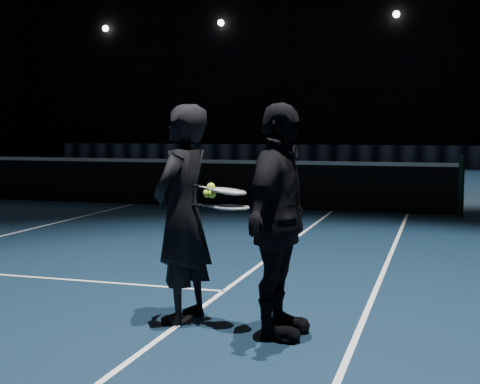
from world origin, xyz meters
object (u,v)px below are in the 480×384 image
object	(u,v)px
racket_upper	(228,191)
tennis_balls	(210,192)
player_b	(278,221)
racket_lower	(231,207)
player_a	(183,214)

from	to	relation	value
racket_upper	tennis_balls	xyz separation A→B (m)	(-0.15, -0.00, -0.01)
player_b	racket_lower	size ratio (longest dim) A/B	2.55
racket_lower	racket_upper	distance (m)	0.14
player_a	tennis_balls	bearing A→B (deg)	87.24
racket_lower	racket_upper	size ratio (longest dim) A/B	1.00
racket_lower	tennis_balls	distance (m)	0.22
player_a	racket_lower	xyz separation A→B (m)	(0.44, -0.10, 0.08)
racket_lower	tennis_balls	bearing A→B (deg)	178.53
player_a	tennis_balls	world-z (taller)	player_a
player_b	racket_upper	distance (m)	0.49
racket_lower	tennis_balls	xyz separation A→B (m)	(-0.19, 0.05, 0.11)
player_a	racket_upper	bearing A→B (deg)	91.83
racket_upper	tennis_balls	distance (m)	0.15
player_a	racket_upper	world-z (taller)	player_a
player_a	player_b	size ratio (longest dim) A/B	1.00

